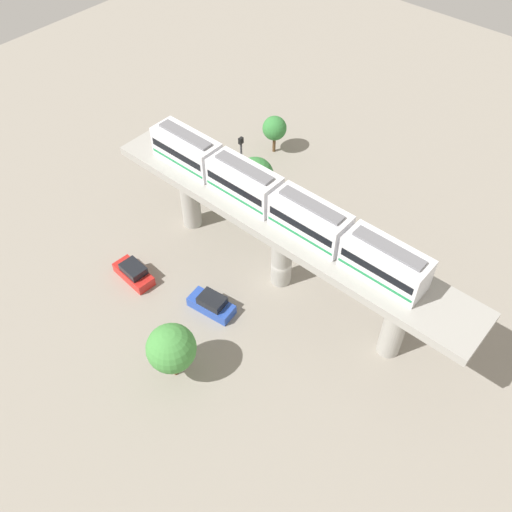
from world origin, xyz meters
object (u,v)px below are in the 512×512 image
(parked_car_blue, at_px, (212,304))
(signal_post, at_px, (242,179))
(train, at_px, (276,200))
(parked_car_red, at_px, (134,273))
(tree_mid_lot, at_px, (255,176))
(tree_far_corner, at_px, (275,128))
(tree_near_viaduct, at_px, (171,348))

(parked_car_blue, xyz_separation_m, signal_post, (-10.09, -5.34, 5.03))
(parked_car_blue, distance_m, signal_post, 12.48)
(train, xyz_separation_m, parked_car_red, (8.80, -9.57, -8.68))
(parked_car_blue, height_order, tree_mid_lot, tree_mid_lot)
(tree_mid_lot, xyz_separation_m, tree_far_corner, (-8.69, -4.64, -1.04))
(parked_car_red, relative_size, signal_post, 0.41)
(train, distance_m, parked_car_red, 15.64)
(signal_post, bearing_deg, tree_far_corner, -155.12)
(signal_post, bearing_deg, parked_car_blue, 27.87)
(train, bearing_deg, parked_car_red, -47.39)
(parked_car_blue, relative_size, tree_mid_lot, 0.72)
(train, relative_size, parked_car_red, 6.35)
(tree_far_corner, bearing_deg, parked_car_blue, 26.31)
(parked_car_red, height_order, tree_mid_lot, tree_mid_lot)
(parked_car_red, relative_size, tree_far_corner, 0.95)
(train, xyz_separation_m, tree_far_corner, (-14.70, -12.14, -6.26))
(parked_car_red, height_order, parked_car_blue, same)
(parked_car_red, relative_size, tree_near_viaduct, 0.76)
(train, relative_size, tree_far_corner, 6.01)
(tree_near_viaduct, bearing_deg, train, -176.80)
(train, distance_m, tree_far_corner, 20.07)
(tree_near_viaduct, distance_m, signal_post, 18.48)
(parked_car_blue, relative_size, tree_near_viaduct, 0.78)
(parked_car_red, relative_size, tree_mid_lot, 0.71)
(parked_car_red, bearing_deg, signal_post, 171.88)
(train, relative_size, tree_near_viaduct, 4.85)
(parked_car_red, xyz_separation_m, signal_post, (-12.20, 2.67, 5.03))
(train, height_order, parked_car_blue, train)
(tree_far_corner, height_order, signal_post, signal_post)
(parked_car_blue, bearing_deg, tree_mid_lot, -162.36)
(parked_car_red, xyz_separation_m, tree_far_corner, (-23.50, -2.57, 2.42))
(parked_car_red, xyz_separation_m, tree_mid_lot, (-14.81, 2.07, 3.46))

